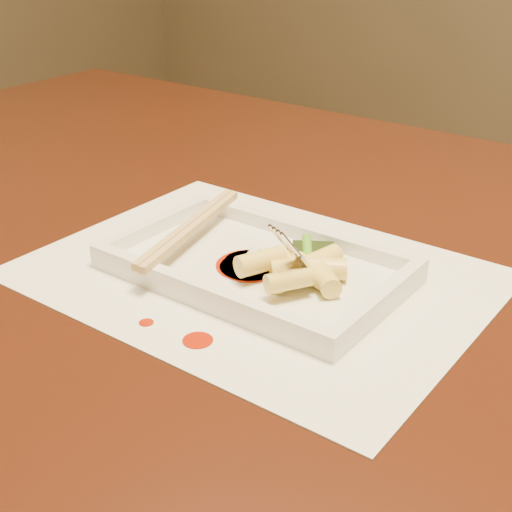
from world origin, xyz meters
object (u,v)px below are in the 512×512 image
Objects in this scene: placemat at (256,274)px; plate_base at (256,270)px; table at (226,305)px; chopstick_a at (187,226)px; fork at (337,201)px.

placemat is 0.00m from plate_base.
table is 0.15m from chopstick_a.
plate_base reaches higher than placemat.
fork is at bearing 14.42° from plate_base.
plate_base is at bearing 135.00° from placemat.
plate_base reaches higher than table.
table is 7.45× the size of chopstick_a.
chopstick_a is at bearing -77.75° from table.
table is 3.50× the size of placemat.
fork is at bearing 14.42° from placemat.
plate_base is at bearing -165.58° from fork.
table is at bearing 102.25° from chopstick_a.
chopstick_a is 1.34× the size of fork.
placemat is at bearing -165.58° from fork.
plate_base is at bearing -37.43° from table.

